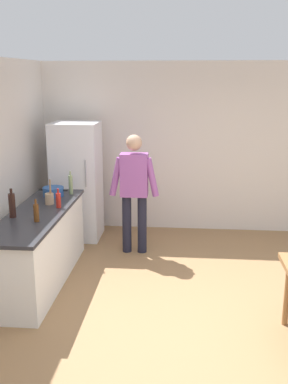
% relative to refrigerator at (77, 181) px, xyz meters
% --- Properties ---
extents(ground_plane, '(14.00, 14.00, 0.00)m').
position_rel_refrigerator_xyz_m(ground_plane, '(1.90, -2.40, -0.90)').
color(ground_plane, '#936D47').
extents(wall_back, '(6.40, 0.12, 2.70)m').
position_rel_refrigerator_xyz_m(wall_back, '(1.90, 0.60, 0.45)').
color(wall_back, silver).
rests_on(wall_back, ground_plane).
extents(kitchen_counter, '(0.64, 2.20, 0.90)m').
position_rel_refrigerator_xyz_m(kitchen_counter, '(-0.10, -1.60, -0.45)').
color(kitchen_counter, white).
rests_on(kitchen_counter, ground_plane).
extents(refrigerator, '(0.70, 0.67, 1.80)m').
position_rel_refrigerator_xyz_m(refrigerator, '(0.00, 0.00, 0.00)').
color(refrigerator, white).
rests_on(refrigerator, ground_plane).
extents(person, '(0.70, 0.22, 1.70)m').
position_rel_refrigerator_xyz_m(person, '(0.95, -0.55, 0.08)').
color(person, '#1E1E2D').
rests_on(person, ground_plane).
extents(cooking_pot, '(0.40, 0.28, 0.12)m').
position_rel_refrigerator_xyz_m(cooking_pot, '(-0.12, -0.87, 0.06)').
color(cooking_pot, '#285193').
rests_on(cooking_pot, kitchen_counter).
extents(utensil_jar, '(0.11, 0.11, 0.32)m').
position_rel_refrigerator_xyz_m(utensil_jar, '(-0.05, -1.27, 0.08)').
color(utensil_jar, tan).
rests_on(utensil_jar, kitchen_counter).
extents(bottle_vinegar_tall, '(0.06, 0.06, 0.32)m').
position_rel_refrigerator_xyz_m(bottle_vinegar_tall, '(0.10, -0.76, 0.14)').
color(bottle_vinegar_tall, gray).
rests_on(bottle_vinegar_tall, kitchen_counter).
extents(bottle_wine_dark, '(0.08, 0.08, 0.34)m').
position_rel_refrigerator_xyz_m(bottle_wine_dark, '(-0.31, -1.83, 0.15)').
color(bottle_wine_dark, black).
rests_on(bottle_wine_dark, kitchen_counter).
extents(bottle_sauce_red, '(0.06, 0.06, 0.24)m').
position_rel_refrigerator_xyz_m(bottle_sauce_red, '(0.11, -1.40, 0.10)').
color(bottle_sauce_red, '#B22319').
rests_on(bottle_sauce_red, kitchen_counter).
extents(bottle_beer_brown, '(0.06, 0.06, 0.26)m').
position_rel_refrigerator_xyz_m(bottle_beer_brown, '(0.01, -1.96, 0.11)').
color(bottle_beer_brown, '#5B3314').
rests_on(bottle_beer_brown, kitchen_counter).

